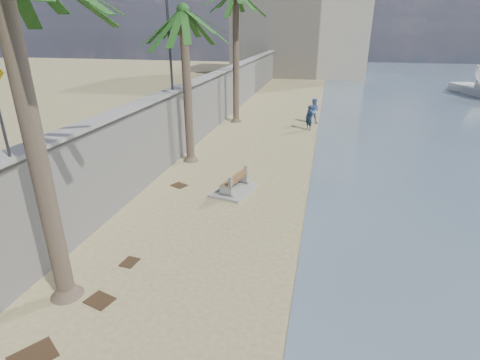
{
  "coord_description": "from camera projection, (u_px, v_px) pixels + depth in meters",
  "views": [
    {
      "loc": [
        2.43,
        -5.67,
        6.56
      ],
      "look_at": [
        -0.5,
        7.0,
        1.2
      ],
      "focal_mm": 28.0,
      "sensor_mm": 36.0,
      "label": 1
    }
  ],
  "objects": [
    {
      "name": "debris_a",
      "position": [
        33.0,
        357.0,
        7.99
      ],
      "size": [
        1.08,
        1.13,
        0.03
      ],
      "primitive_type": "cube",
      "rotation": [
        0.0,
        0.0,
        0.97
      ],
      "color": "#382616",
      "rests_on": "ground_plane"
    },
    {
      "name": "bench_far",
      "position": [
        234.0,
        183.0,
        15.9
      ],
      "size": [
        1.84,
        2.34,
        0.87
      ],
      "color": "gray",
      "rests_on": "ground_plane"
    },
    {
      "name": "seawall",
      "position": [
        217.0,
        99.0,
        26.55
      ],
      "size": [
        0.45,
        70.0,
        3.5
      ],
      "primitive_type": "cube",
      "color": "gray",
      "rests_on": "ground_plane"
    },
    {
      "name": "palm_mid",
      "position": [
        183.0,
        12.0,
        16.97
      ],
      "size": [
        5.0,
        5.0,
        8.15
      ],
      "color": "brown",
      "rests_on": "ground_plane"
    },
    {
      "name": "debris_b",
      "position": [
        100.0,
        300.0,
        9.64
      ],
      "size": [
        0.79,
        0.7,
        0.03
      ],
      "primitive_type": "cube",
      "rotation": [
        0.0,
        0.0,
        6.0
      ],
      "color": "#382616",
      "rests_on": "ground_plane"
    },
    {
      "name": "wall_cap",
      "position": [
        216.0,
        73.0,
        25.86
      ],
      "size": [
        0.8,
        70.0,
        0.12
      ],
      "primitive_type": "cube",
      "color": "gray",
      "rests_on": "seawall"
    },
    {
      "name": "streetlight",
      "position": [
        168.0,
        24.0,
        17.46
      ],
      "size": [
        0.28,
        0.28,
        5.12
      ],
      "color": "#2D2D33",
      "rests_on": "wall_cap"
    },
    {
      "name": "debris_d",
      "position": [
        130.0,
        262.0,
        11.19
      ],
      "size": [
        0.48,
        0.58,
        0.03
      ],
      "primitive_type": "cube",
      "rotation": [
        0.0,
        0.0,
        1.46
      ],
      "color": "#382616",
      "rests_on": "ground_plane"
    },
    {
      "name": "person_a",
      "position": [
        309.0,
        116.0,
        25.17
      ],
      "size": [
        0.82,
        0.82,
        1.92
      ],
      "primitive_type": "imported",
      "rotation": [
        0.0,
        0.0,
        -0.78
      ],
      "color": "#142337",
      "rests_on": "ground_plane"
    },
    {
      "name": "end_building",
      "position": [
        301.0,
        23.0,
        52.71
      ],
      "size": [
        18.0,
        12.0,
        14.0
      ],
      "primitive_type": "cube",
      "color": "#B7AA93",
      "rests_on": "ground_plane"
    },
    {
      "name": "person_b",
      "position": [
        313.0,
        109.0,
        27.05
      ],
      "size": [
        1.1,
        0.94,
        1.98
      ],
      "primitive_type": "imported",
      "rotation": [
        0.0,
        0.0,
        2.91
      ],
      "color": "#516EA7",
      "rests_on": "ground_plane"
    },
    {
      "name": "ground_plane",
      "position": [
        190.0,
        353.0,
        8.11
      ],
      "size": [
        140.0,
        140.0,
        0.0
      ],
      "primitive_type": "plane",
      "color": "tan"
    },
    {
      "name": "debris_c",
      "position": [
        179.0,
        185.0,
        16.6
      ],
      "size": [
        0.8,
        0.75,
        0.03
      ],
      "primitive_type": "cube",
      "rotation": [
        0.0,
        0.0,
        2.68
      ],
      "color": "#382616",
      "rests_on": "ground_plane"
    }
  ]
}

